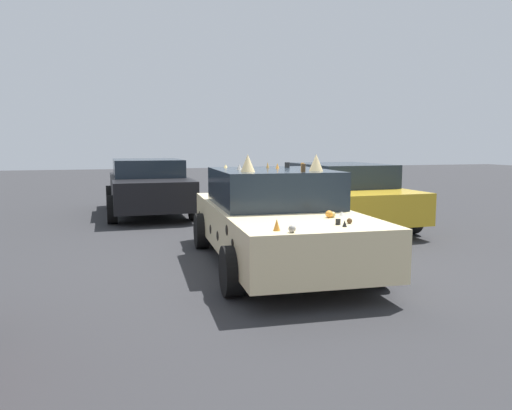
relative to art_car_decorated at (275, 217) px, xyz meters
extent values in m
plane|color=#2D2D30|center=(-0.05, 0.00, -0.70)|extent=(60.00, 60.00, 0.00)
cube|color=beige|center=(-0.05, 0.00, -0.13)|extent=(4.60, 2.02, 0.61)
cube|color=#1E2833|center=(0.15, -0.01, 0.44)|extent=(2.08, 1.75, 0.53)
cylinder|color=black|center=(-1.49, -0.85, -0.40)|extent=(0.61, 0.25, 0.60)
cylinder|color=black|center=(-1.40, 0.99, -0.40)|extent=(0.61, 0.25, 0.60)
cylinder|color=black|center=(1.31, -0.99, -0.40)|extent=(0.61, 0.25, 0.60)
cylinder|color=black|center=(1.40, 0.86, -0.40)|extent=(0.61, 0.25, 0.60)
ellipsoid|color=black|center=(-0.97, 0.95, 0.02)|extent=(0.14, 0.03, 0.14)
ellipsoid|color=black|center=(-0.23, 0.92, -0.19)|extent=(0.15, 0.03, 0.14)
ellipsoid|color=black|center=(1.60, 0.83, -0.16)|extent=(0.18, 0.03, 0.09)
ellipsoid|color=black|center=(-1.32, 0.97, -0.22)|extent=(0.15, 0.03, 0.11)
ellipsoid|color=black|center=(0.68, -0.94, -0.29)|extent=(0.13, 0.03, 0.14)
ellipsoid|color=black|center=(1.07, -0.96, -0.20)|extent=(0.14, 0.03, 0.15)
ellipsoid|color=black|center=(1.84, 0.82, -0.19)|extent=(0.11, 0.03, 0.15)
ellipsoid|color=black|center=(0.46, 0.88, -0.21)|extent=(0.14, 0.03, 0.14)
ellipsoid|color=black|center=(1.77, -0.99, -0.19)|extent=(0.17, 0.03, 0.11)
ellipsoid|color=black|center=(-1.36, 0.97, -0.07)|extent=(0.12, 0.03, 0.09)
sphere|color=#51381E|center=(-1.80, -0.31, 0.20)|extent=(0.06, 0.06, 0.06)
cylinder|color=black|center=(-1.84, -0.15, 0.21)|extent=(0.07, 0.07, 0.07)
cone|color=black|center=(-2.00, -0.16, 0.21)|extent=(0.06, 0.06, 0.07)
sphere|color=gray|center=(-2.17, 0.53, 0.21)|extent=(0.08, 0.08, 0.08)
sphere|color=tan|center=(-1.30, -0.33, 0.21)|extent=(0.07, 0.07, 0.07)
cone|color=orange|center=(-2.02, 0.64, 0.24)|extent=(0.10, 0.10, 0.13)
cone|color=silver|center=(-1.23, -0.49, 0.20)|extent=(0.12, 0.12, 0.06)
sphere|color=orange|center=(-1.32, -0.28, 0.22)|extent=(0.09, 0.09, 0.09)
cylinder|color=orange|center=(-0.31, -0.31, 0.76)|extent=(0.06, 0.06, 0.11)
cylinder|color=black|center=(0.67, -0.43, 0.75)|extent=(0.11, 0.11, 0.09)
cone|color=tan|center=(0.96, 0.53, 0.73)|extent=(0.07, 0.07, 0.05)
cone|color=orange|center=(0.45, -0.19, 0.75)|extent=(0.06, 0.06, 0.08)
cylinder|color=#A87A38|center=(-0.36, -0.52, 0.75)|extent=(0.09, 0.09, 0.09)
cylinder|color=#51381E|center=(-0.62, -0.21, 0.76)|extent=(0.07, 0.07, 0.11)
cone|color=gray|center=(0.18, 0.49, 0.75)|extent=(0.11, 0.11, 0.09)
cone|color=#A87A38|center=(0.63, -0.09, 0.75)|extent=(0.07, 0.07, 0.10)
cone|color=#D8BC7F|center=(-0.42, -0.48, 0.83)|extent=(0.20, 0.20, 0.24)
cone|color=#D8BC7F|center=(-0.37, 0.51, 0.83)|extent=(0.20, 0.20, 0.24)
cube|color=black|center=(5.95, 1.42, -0.08)|extent=(4.41, 1.88, 0.69)
cube|color=#1E2833|center=(6.10, 1.42, 0.48)|extent=(2.10, 1.70, 0.43)
cylinder|color=black|center=(4.60, 0.47, -0.38)|extent=(0.65, 0.23, 0.64)
cylinder|color=black|center=(4.57, 2.33, -0.38)|extent=(0.65, 0.23, 0.64)
cylinder|color=black|center=(7.32, 0.51, -0.38)|extent=(0.65, 0.23, 0.64)
cylinder|color=black|center=(7.29, 2.37, -0.38)|extent=(0.65, 0.23, 0.64)
cube|color=gold|center=(2.89, -2.44, -0.11)|extent=(4.30, 1.89, 0.61)
cube|color=#1E2833|center=(2.78, -2.44, 0.43)|extent=(2.06, 1.69, 0.48)
cylinder|color=black|center=(4.18, -1.49, -0.37)|extent=(0.66, 0.24, 0.66)
cylinder|color=black|center=(4.24, -3.31, -0.37)|extent=(0.66, 0.24, 0.66)
cylinder|color=black|center=(1.55, -1.57, -0.37)|extent=(0.66, 0.24, 0.66)
cylinder|color=black|center=(1.60, -3.38, -0.37)|extent=(0.66, 0.24, 0.66)
camera|label=1|loc=(-6.94, 2.30, 1.09)|focal=34.84mm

